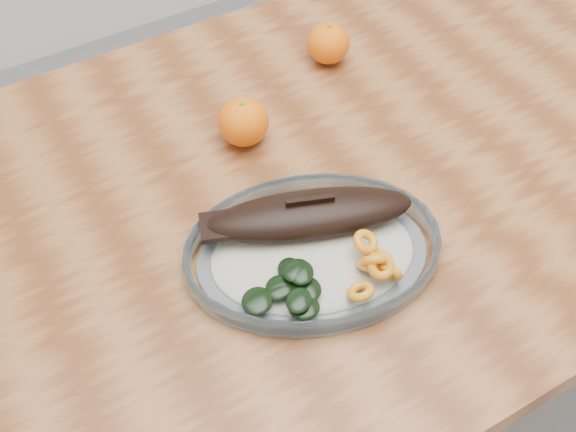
% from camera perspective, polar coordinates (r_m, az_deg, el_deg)
% --- Properties ---
extents(ground, '(3.00, 3.00, 0.00)m').
position_cam_1_polar(ground, '(1.62, 2.64, -14.74)').
color(ground, slate).
rests_on(ground, ground).
extents(dining_table, '(1.20, 0.80, 0.75)m').
position_cam_1_polar(dining_table, '(1.07, 3.87, 0.40)').
color(dining_table, brown).
rests_on(dining_table, ground).
extents(plated_meal, '(0.72, 0.72, 0.08)m').
position_cam_1_polar(plated_meal, '(0.88, 1.96, -2.52)').
color(plated_meal, white).
rests_on(plated_meal, dining_table).
extents(orange_left, '(0.07, 0.07, 0.07)m').
position_cam_1_polar(orange_left, '(1.01, -3.54, 7.44)').
color(orange_left, '#FF6605').
rests_on(orange_left, dining_table).
extents(orange_right, '(0.07, 0.07, 0.07)m').
position_cam_1_polar(orange_right, '(1.15, 3.20, 13.46)').
color(orange_right, '#FF6605').
rests_on(orange_right, dining_table).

